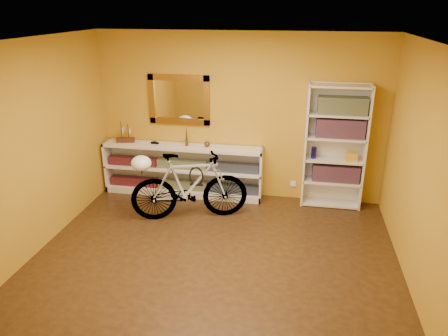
% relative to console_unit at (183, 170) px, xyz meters
% --- Properties ---
extents(floor, '(4.50, 4.00, 0.01)m').
position_rel_console_unit_xyz_m(floor, '(0.89, -1.81, -0.43)').
color(floor, black).
rests_on(floor, ground).
extents(ceiling, '(4.50, 4.00, 0.01)m').
position_rel_console_unit_xyz_m(ceiling, '(0.89, -1.81, 2.18)').
color(ceiling, silver).
rests_on(ceiling, ground).
extents(back_wall, '(4.50, 0.01, 2.60)m').
position_rel_console_unit_xyz_m(back_wall, '(0.89, 0.19, 0.88)').
color(back_wall, '#B8851B').
rests_on(back_wall, ground).
extents(left_wall, '(0.01, 4.00, 2.60)m').
position_rel_console_unit_xyz_m(left_wall, '(-1.37, -1.81, 0.88)').
color(left_wall, '#B8851B').
rests_on(left_wall, ground).
extents(right_wall, '(0.01, 4.00, 2.60)m').
position_rel_console_unit_xyz_m(right_wall, '(3.14, -1.81, 0.88)').
color(right_wall, '#B8851B').
rests_on(right_wall, ground).
extents(gilt_mirror, '(0.98, 0.06, 0.78)m').
position_rel_console_unit_xyz_m(gilt_mirror, '(-0.06, 0.15, 1.12)').
color(gilt_mirror, '#8D5F19').
rests_on(gilt_mirror, back_wall).
extents(wall_socket, '(0.09, 0.02, 0.09)m').
position_rel_console_unit_xyz_m(wall_socket, '(1.79, 0.17, -0.17)').
color(wall_socket, silver).
rests_on(wall_socket, back_wall).
extents(console_unit, '(2.60, 0.35, 0.85)m').
position_rel_console_unit_xyz_m(console_unit, '(0.00, 0.00, 0.00)').
color(console_unit, silver).
rests_on(console_unit, floor).
extents(cd_row_lower, '(2.50, 0.13, 0.14)m').
position_rel_console_unit_xyz_m(cd_row_lower, '(-0.00, -0.02, -0.26)').
color(cd_row_lower, black).
rests_on(cd_row_lower, console_unit).
extents(cd_row_upper, '(2.50, 0.13, 0.14)m').
position_rel_console_unit_xyz_m(cd_row_upper, '(-0.00, -0.02, 0.11)').
color(cd_row_upper, navy).
rests_on(cd_row_upper, console_unit).
extents(model_ship, '(0.31, 0.17, 0.34)m').
position_rel_console_unit_xyz_m(model_ship, '(-0.95, 0.00, 0.60)').
color(model_ship, '#3D1C11').
rests_on(model_ship, console_unit).
extents(toy_car, '(0.00, 0.00, 0.00)m').
position_rel_console_unit_xyz_m(toy_car, '(-0.45, 0.00, 0.43)').
color(toy_car, black).
rests_on(toy_car, console_unit).
extents(bronze_ornament, '(0.06, 0.06, 0.32)m').
position_rel_console_unit_xyz_m(bronze_ornament, '(0.08, 0.00, 0.59)').
color(bronze_ornament, '#52391C').
rests_on(bronze_ornament, console_unit).
extents(decorative_orb, '(0.09, 0.09, 0.09)m').
position_rel_console_unit_xyz_m(decorative_orb, '(0.41, 0.00, 0.47)').
color(decorative_orb, '#52391C').
rests_on(decorative_orb, console_unit).
extents(bookcase, '(0.90, 0.30, 1.90)m').
position_rel_console_unit_xyz_m(bookcase, '(2.37, 0.03, 0.52)').
color(bookcase, silver).
rests_on(bookcase, floor).
extents(book_row_a, '(0.70, 0.22, 0.26)m').
position_rel_console_unit_xyz_m(book_row_a, '(2.42, 0.03, 0.12)').
color(book_row_a, maroon).
rests_on(book_row_a, bookcase).
extents(book_row_b, '(0.70, 0.22, 0.28)m').
position_rel_console_unit_xyz_m(book_row_b, '(2.42, 0.03, 0.83)').
color(book_row_b, maroon).
rests_on(book_row_b, bookcase).
extents(book_row_c, '(0.70, 0.22, 0.25)m').
position_rel_console_unit_xyz_m(book_row_c, '(2.42, 0.03, 1.16)').
color(book_row_c, '#1A545E').
rests_on(book_row_c, bookcase).
extents(travel_mug, '(0.08, 0.08, 0.18)m').
position_rel_console_unit_xyz_m(travel_mug, '(2.07, 0.01, 0.43)').
color(travel_mug, '#181490').
rests_on(travel_mug, bookcase).
extents(red_tin, '(0.18, 0.18, 0.19)m').
position_rel_console_unit_xyz_m(red_tin, '(2.17, 0.06, 1.14)').
color(red_tin, maroon).
rests_on(red_tin, bookcase).
extents(yellow_bag, '(0.17, 0.12, 0.13)m').
position_rel_console_unit_xyz_m(yellow_bag, '(2.62, -0.01, 0.40)').
color(yellow_bag, gold).
rests_on(yellow_bag, bookcase).
extents(bicycle, '(0.95, 1.78, 1.01)m').
position_rel_console_unit_xyz_m(bicycle, '(0.33, -0.80, 0.08)').
color(bicycle, silver).
rests_on(bicycle, floor).
extents(helmet, '(0.29, 0.27, 0.21)m').
position_rel_console_unit_xyz_m(helmet, '(-0.30, -1.00, 0.47)').
color(helmet, white).
rests_on(helmet, bicycle).
extents(u_lock, '(0.21, 0.02, 0.21)m').
position_rel_console_unit_xyz_m(u_lock, '(0.42, -0.77, 0.23)').
color(u_lock, black).
rests_on(u_lock, bicycle).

